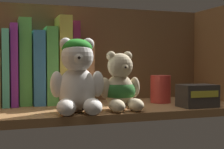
{
  "coord_description": "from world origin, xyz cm",
  "views": [
    {
      "loc": [
        -26.89,
        -83.41,
        13.98
      ],
      "look_at": [
        1.06,
        0.0,
        10.56
      ],
      "focal_mm": 51.92,
      "sensor_mm": 36.0,
      "label": 1
    }
  ],
  "objects": [
    {
      "name": "book_3",
      "position": [
        -26.44,
        10.62,
        12.3
      ],
      "size": [
        1.81,
        13.72,
        20.6
      ],
      "primitive_type": "cube",
      "color": "#53C6B8",
      "rests_on": "shelf_board"
    },
    {
      "name": "book_8",
      "position": [
        -10.63,
        10.62,
        14.41
      ],
      "size": [
        3.53,
        12.97,
        24.82
      ],
      "primitive_type": "cube",
      "color": "gold",
      "rests_on": "shelf_board"
    },
    {
      "name": "book_5",
      "position": [
        -21.32,
        10.62,
        13.97
      ],
      "size": [
        3.31,
        10.08,
        23.93
      ],
      "primitive_type": "cube",
      "color": "#59C157",
      "rests_on": "shelf_board"
    },
    {
      "name": "teddy_bear_larger",
      "position": [
        -10.39,
        -8.49,
        10.4
      ],
      "size": [
        13.06,
        13.42,
        17.7
      ],
      "color": "white",
      "rests_on": "shelf_board"
    },
    {
      "name": "pillar_candle",
      "position": [
        16.83,
        2.06,
        6.01
      ],
      "size": [
        6.0,
        6.0,
        8.03
      ],
      "primitive_type": "cylinder",
      "color": "#C63833",
      "rests_on": "shelf_board"
    },
    {
      "name": "book_10",
      "position": [
        -4.5,
        10.62,
        11.03
      ],
      "size": [
        3.71,
        13.97,
        18.15
      ],
      "primitive_type": "cube",
      "rotation": [
        0.0,
        0.03,
        0.0
      ],
      "color": "#965E3F",
      "rests_on": "shelf_board"
    },
    {
      "name": "book_7",
      "position": [
        -14.28,
        10.62,
        12.82
      ],
      "size": [
        3.11,
        12.22,
        21.64
      ],
      "primitive_type": "cube",
      "color": "#58B356",
      "rests_on": "shelf_board"
    },
    {
      "name": "shelf_side_panel_right",
      "position": [
        36.67,
        0.0,
        15.49
      ],
      "size": [
        1.6,
        30.61,
        30.98
      ],
      "primitive_type": "cube",
      "color": "olive",
      "rests_on": "ground"
    },
    {
      "name": "book_6",
      "position": [
        -17.75,
        10.62,
        12.25
      ],
      "size": [
        3.17,
        12.26,
        20.5
      ],
      "primitive_type": "cube",
      "color": "#3980C3",
      "rests_on": "shelf_board"
    },
    {
      "name": "book_4",
      "position": [
        -24.26,
        10.62,
        13.09
      ],
      "size": [
        1.9,
        12.62,
        22.19
      ],
      "primitive_type": "cube",
      "color": "purple",
      "rests_on": "shelf_board"
    },
    {
      "name": "teddy_bear_smaller",
      "position": [
        0.66,
        -7.68,
        7.76
      ],
      "size": [
        10.71,
        11.19,
        14.66
      ],
      "color": "beige",
      "rests_on": "shelf_board"
    },
    {
      "name": "book_9",
      "position": [
        -7.49,
        10.62,
        13.74
      ],
      "size": [
        2.09,
        10.92,
        23.47
      ],
      "primitive_type": "cube",
      "color": "maroon",
      "rests_on": "shelf_board"
    },
    {
      "name": "small_product_box",
      "position": [
        21.9,
        -9.31,
        4.99
      ],
      "size": [
        9.6,
        6.82,
        5.97
      ],
      "color": "#38332D",
      "rests_on": "shelf_board"
    },
    {
      "name": "shelf_board",
      "position": [
        0.0,
        0.0,
        1.0
      ],
      "size": [
        71.74,
        28.21,
        2.0
      ],
      "primitive_type": "cube",
      "color": "olive",
      "rests_on": "ground"
    },
    {
      "name": "shelf_back_panel",
      "position": [
        0.0,
        14.7,
        15.49
      ],
      "size": [
        74.14,
        1.2,
        30.98
      ],
      "primitive_type": "cube",
      "color": "brown",
      "rests_on": "ground"
    }
  ]
}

